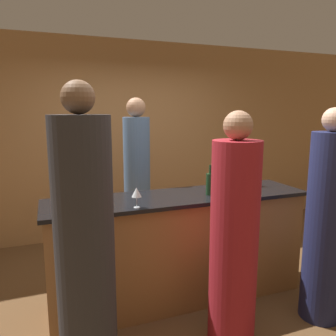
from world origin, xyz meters
TOP-DOWN VIEW (x-y plane):
  - ground_plane at (0.00, 0.00)m, footprint 14.00×14.00m
  - back_wall at (0.00, 1.93)m, footprint 8.00×0.06m
  - bar_counter at (0.00, 0.00)m, footprint 2.48×0.62m
  - bartender at (-0.21, 0.78)m, footprint 0.30×0.30m
  - guest_0 at (0.16, -0.70)m, footprint 0.37×0.37m
  - guest_1 at (-0.95, -0.76)m, footprint 0.37×0.37m
  - guest_2 at (1.05, -0.72)m, footprint 0.34×0.34m
  - wine_bottle_0 at (0.50, -0.04)m, footprint 0.08×0.08m
  - wine_bottle_1 at (0.85, 0.14)m, footprint 0.07×0.07m
  - wine_bottle_2 at (0.28, -0.07)m, footprint 0.08×0.08m
  - wine_glass_0 at (-0.48, -0.24)m, footprint 0.08×0.08m
  - wine_glass_1 at (0.41, -0.11)m, footprint 0.07×0.07m
  - wine_glass_2 at (0.49, -0.26)m, footprint 0.08×0.08m

SIDE VIEW (x-z plane):
  - ground_plane at x=0.00m, z-range 0.00..0.00m
  - bar_counter at x=0.00m, z-range 0.00..1.04m
  - guest_0 at x=0.16m, z-range -0.07..1.75m
  - guest_2 at x=1.05m, z-range -0.06..1.78m
  - guest_1 at x=-0.95m, z-range -0.07..1.92m
  - bartender at x=-0.21m, z-range -0.05..1.91m
  - wine_bottle_1 at x=0.85m, z-range 1.00..1.28m
  - wine_bottle_0 at x=0.50m, z-range 1.00..1.28m
  - wine_bottle_2 at x=0.28m, z-range 1.00..1.28m
  - wine_glass_1 at x=0.41m, z-range 1.08..1.23m
  - wine_glass_2 at x=0.49m, z-range 1.08..1.24m
  - wine_glass_0 at x=-0.48m, z-range 1.08..1.25m
  - back_wall at x=0.00m, z-range 0.00..2.80m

